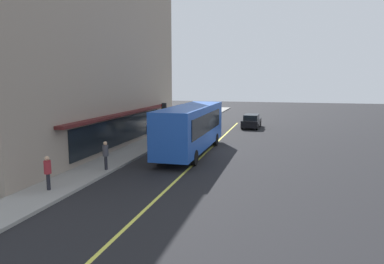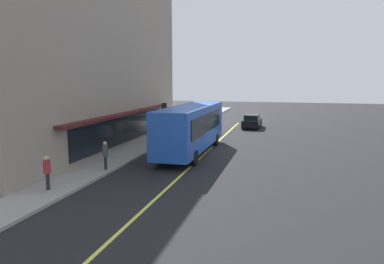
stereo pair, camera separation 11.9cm
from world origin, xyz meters
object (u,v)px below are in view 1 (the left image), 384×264
(pedestrian_at_corner, at_px, (106,153))
(pedestrian_waiting, at_px, (48,170))
(bus, at_px, (192,127))
(traffic_light, at_px, (164,112))
(pedestrian_by_curb, at_px, (148,131))
(car_black, at_px, (251,121))
(car_white, at_px, (200,124))

(pedestrian_at_corner, distance_m, pedestrian_waiting, 4.25)
(bus, relative_size, traffic_light, 3.48)
(traffic_light, distance_m, pedestrian_by_curb, 3.39)
(pedestrian_at_corner, bearing_deg, car_black, -17.02)
(car_white, relative_size, pedestrian_waiting, 2.60)
(car_black, distance_m, pedestrian_by_curb, 15.21)
(pedestrian_waiting, bearing_deg, car_white, -6.17)
(bus, bearing_deg, pedestrian_by_curb, 68.52)
(car_white, relative_size, pedestrian_at_corner, 2.55)
(traffic_light, distance_m, pedestrian_at_corner, 11.24)
(bus, height_order, pedestrian_waiting, bus)
(pedestrian_by_curb, bearing_deg, bus, -111.48)
(traffic_light, distance_m, car_black, 12.47)
(traffic_light, height_order, pedestrian_at_corner, traffic_light)
(car_black, relative_size, pedestrian_at_corner, 2.58)
(car_white, bearing_deg, car_black, -53.76)
(pedestrian_at_corner, bearing_deg, pedestrian_waiting, 168.70)
(car_black, relative_size, pedestrian_by_curb, 2.37)
(car_white, bearing_deg, traffic_light, 165.49)
(pedestrian_waiting, bearing_deg, car_black, -16.11)
(traffic_light, distance_m, pedestrian_waiting, 15.41)
(car_black, height_order, pedestrian_by_curb, pedestrian_by_curb)
(pedestrian_waiting, bearing_deg, pedestrian_by_curb, -1.55)
(bus, distance_m, car_black, 15.39)
(car_black, bearing_deg, car_white, 126.24)
(car_black, distance_m, pedestrian_at_corner, 22.47)
(pedestrian_at_corner, relative_size, pedestrian_by_curb, 0.92)
(traffic_light, height_order, car_white, traffic_light)
(bus, bearing_deg, traffic_light, 38.18)
(traffic_light, xyz_separation_m, car_white, (6.64, -1.72, -1.79))
(pedestrian_waiting, height_order, pedestrian_by_curb, pedestrian_by_curb)
(traffic_light, distance_m, car_white, 7.09)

